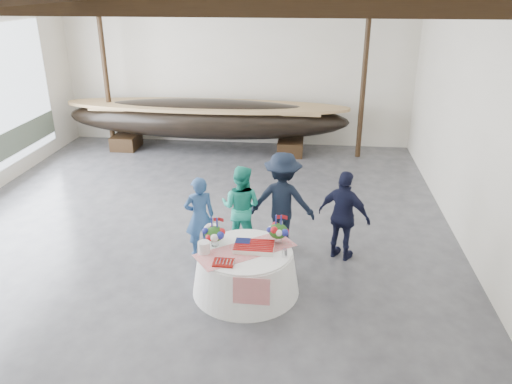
# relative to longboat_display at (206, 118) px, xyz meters

# --- Properties ---
(floor) EXTENTS (10.00, 12.00, 0.01)m
(floor) POSITION_rel_longboat_display_xyz_m (0.74, -5.05, -0.95)
(floor) COLOR #3D3D42
(floor) RESTS_ON ground
(wall_back) EXTENTS (10.00, 0.02, 4.50)m
(wall_back) POSITION_rel_longboat_display_xyz_m (0.74, 0.95, 1.30)
(wall_back) COLOR silver
(wall_back) RESTS_ON ground
(wall_right) EXTENTS (0.02, 12.00, 4.50)m
(wall_right) POSITION_rel_longboat_display_xyz_m (5.74, -5.05, 1.30)
(wall_right) COLOR silver
(wall_right) RESTS_ON ground
(pavilion_structure) EXTENTS (9.80, 11.76, 4.50)m
(pavilion_structure) POSITION_rel_longboat_display_xyz_m (0.74, -4.19, 3.06)
(pavilion_structure) COLOR black
(pavilion_structure) RESTS_ON ground
(longboat_display) EXTENTS (7.91, 1.58, 1.48)m
(longboat_display) POSITION_rel_longboat_display_xyz_m (0.00, 0.00, 0.00)
(longboat_display) COLOR black
(longboat_display) RESTS_ON ground
(banquet_table) EXTENTS (1.65, 1.65, 0.71)m
(banquet_table) POSITION_rel_longboat_display_xyz_m (2.02, -6.79, -0.59)
(banquet_table) COLOR white
(banquet_table) RESTS_ON ground
(tabletop_items) EXTENTS (1.55, 1.35, 0.40)m
(tabletop_items) POSITION_rel_longboat_display_xyz_m (1.96, -6.65, -0.08)
(tabletop_items) COLOR red
(tabletop_items) RESTS_ON banquet_table
(guest_woman_blue) EXTENTS (0.63, 0.54, 1.46)m
(guest_woman_blue) POSITION_rel_longboat_display_xyz_m (1.08, -5.76, -0.22)
(guest_woman_blue) COLOR navy
(guest_woman_blue) RESTS_ON ground
(guest_woman_teal) EXTENTS (0.86, 0.74, 1.54)m
(guest_woman_teal) POSITION_rel_longboat_display_xyz_m (1.75, -5.36, -0.18)
(guest_woman_teal) COLOR teal
(guest_woman_teal) RESTS_ON ground
(guest_man_left) EXTENTS (1.21, 0.78, 1.78)m
(guest_man_left) POSITION_rel_longboat_display_xyz_m (2.48, -5.29, -0.06)
(guest_man_left) COLOR black
(guest_man_left) RESTS_ON ground
(guest_man_right) EXTENTS (1.01, 0.78, 1.60)m
(guest_man_right) POSITION_rel_longboat_display_xyz_m (3.54, -5.60, -0.15)
(guest_man_right) COLOR black
(guest_man_right) RESTS_ON ground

